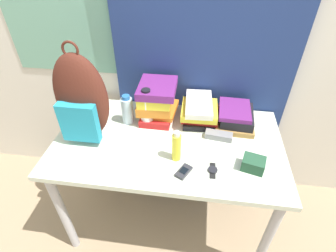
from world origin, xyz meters
TOP-DOWN VIEW (x-y plane):
  - wall_back at (-0.00, 0.80)m, footprint 6.00×0.06m
  - curtain_blue at (0.16, 0.74)m, footprint 1.07×0.04m
  - desk at (0.00, 0.36)m, footprint 1.26×0.71m
  - backpack at (-0.45, 0.34)m, footprint 0.28×0.18m
  - book_stack_left at (-0.10, 0.56)m, footprint 0.24×0.26m
  - book_stack_center at (0.16, 0.56)m, footprint 0.22×0.28m
  - book_stack_right at (0.37, 0.56)m, footprint 0.23×0.27m
  - water_bottle at (-0.26, 0.49)m, footprint 0.07×0.07m
  - sports_bottle at (-0.14, 0.48)m, footprint 0.08×0.08m
  - sunscreen_bottle at (0.06, 0.22)m, footprint 0.05×0.05m
  - cell_phone at (0.11, 0.13)m, footprint 0.09×0.10m
  - sunglasses_case at (0.28, 0.41)m, footprint 0.16×0.08m
  - camera_pouch at (0.44, 0.21)m, footprint 0.12×0.11m
  - wristwatch at (0.25, 0.16)m, footprint 0.05×0.10m

SIDE VIEW (x-z plane):
  - desk at x=0.00m, z-range 0.27..1.00m
  - wristwatch at x=0.25m, z-range 0.73..0.74m
  - cell_phone at x=0.11m, z-range 0.73..0.74m
  - sunglasses_case at x=0.28m, z-range 0.73..0.76m
  - camera_pouch at x=0.44m, z-range 0.73..0.79m
  - book_stack_right at x=0.37m, z-range 0.72..0.83m
  - book_stack_center at x=0.16m, z-range 0.73..0.86m
  - sunscreen_bottle at x=0.06m, z-range 0.72..0.90m
  - water_bottle at x=-0.26m, z-range 0.72..0.91m
  - sports_bottle at x=-0.14m, z-range 0.72..0.96m
  - book_stack_left at x=-0.10m, z-range 0.73..0.96m
  - backpack at x=-0.45m, z-range 0.69..1.23m
  - curtain_blue at x=0.16m, z-range 0.00..2.50m
  - wall_back at x=0.00m, z-range 0.00..2.50m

